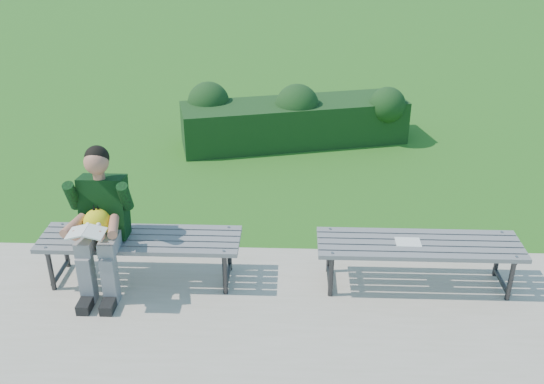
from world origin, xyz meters
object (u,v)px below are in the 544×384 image
object	(u,v)px
hedge	(292,118)
bench_left	(140,243)
seated_boy	(100,218)
paper_sheet	(408,242)
bench_right	(419,248)

from	to	relation	value
hedge	bench_left	bearing A→B (deg)	-110.59
hedge	seated_boy	world-z (taller)	seated_boy
bench_left	paper_sheet	bearing A→B (deg)	0.08
bench_right	seated_boy	world-z (taller)	seated_boy
hedge	bench_left	xyz separation A→B (m)	(-1.34, -3.56, 0.04)
bench_left	seated_boy	world-z (taller)	seated_boy
bench_left	seated_boy	bearing A→B (deg)	-162.62
seated_boy	paper_sheet	xyz separation A→B (m)	(2.69, 0.10, -0.24)
hedge	seated_boy	xyz separation A→B (m)	(-1.64, -3.65, 0.34)
hedge	bench_right	distance (m)	3.74
bench_right	seated_boy	bearing A→B (deg)	-178.00
hedge	bench_left	size ratio (longest dim) A/B	1.82
hedge	paper_sheet	size ratio (longest dim) A/B	14.77
bench_left	paper_sheet	world-z (taller)	bench_left
hedge	bench_right	world-z (taller)	hedge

